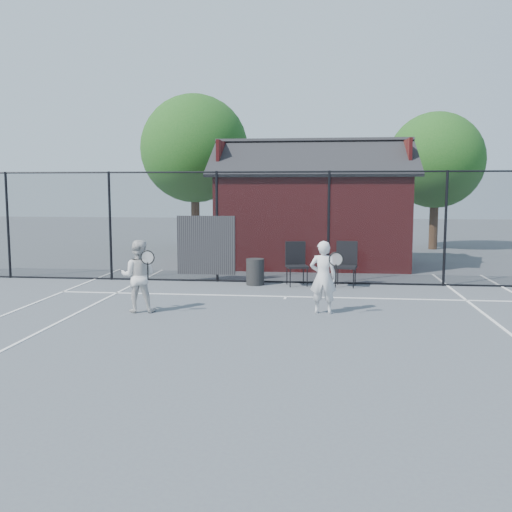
# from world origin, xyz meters

# --- Properties ---
(ground) EXTENTS (80.00, 80.00, 0.00)m
(ground) POSITION_xyz_m (0.00, 0.00, 0.00)
(ground) COLOR #4F525A
(ground) RESTS_ON ground
(court_lines) EXTENTS (11.02, 18.00, 0.01)m
(court_lines) POSITION_xyz_m (0.00, -1.32, 0.01)
(court_lines) COLOR white
(court_lines) RESTS_ON ground
(fence) EXTENTS (22.04, 3.00, 3.00)m
(fence) POSITION_xyz_m (-0.30, 5.00, 1.45)
(fence) COLOR black
(fence) RESTS_ON ground
(clubhouse) EXTENTS (6.50, 4.36, 4.19)m
(clubhouse) POSITION_xyz_m (0.50, 9.00, 1.61)
(clubhouse) COLOR maroon
(clubhouse) RESTS_ON ground
(tree_left) EXTENTS (4.48, 4.48, 6.44)m
(tree_left) POSITION_xyz_m (-4.50, 13.50, 4.19)
(tree_left) COLOR #362115
(tree_left) RESTS_ON ground
(tree_right) EXTENTS (3.97, 3.97, 5.70)m
(tree_right) POSITION_xyz_m (5.50, 14.50, 3.71)
(tree_right) COLOR #362115
(tree_right) RESTS_ON ground
(player_front) EXTENTS (0.68, 0.51, 1.48)m
(player_front) POSITION_xyz_m (0.86, 1.30, 0.74)
(player_front) COLOR silver
(player_front) RESTS_ON ground
(player_back) EXTENTS (0.83, 0.64, 1.48)m
(player_back) POSITION_xyz_m (-2.91, 1.02, 0.74)
(player_back) COLOR silver
(player_back) RESTS_ON ground
(chair_left) EXTENTS (0.66, 0.68, 1.12)m
(chair_left) POSITION_xyz_m (0.19, 4.60, 0.56)
(chair_left) COLOR black
(chair_left) RESTS_ON ground
(chair_right) EXTENTS (0.63, 0.65, 1.14)m
(chair_right) POSITION_xyz_m (1.45, 4.60, 0.57)
(chair_right) COLOR black
(chair_right) RESTS_ON ground
(waste_bin) EXTENTS (0.58, 0.58, 0.69)m
(waste_bin) POSITION_xyz_m (-0.91, 4.60, 0.35)
(waste_bin) COLOR #252525
(waste_bin) RESTS_ON ground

